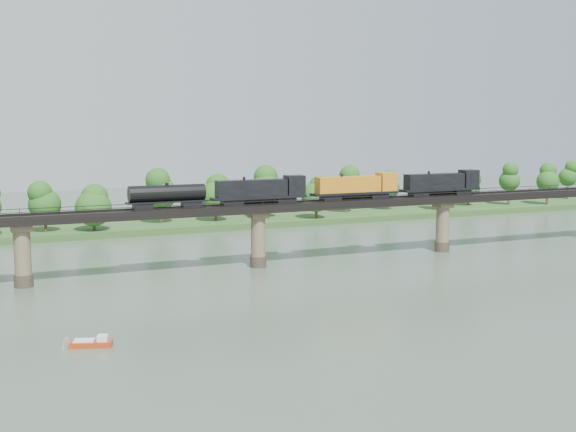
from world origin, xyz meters
name	(u,v)px	position (x,y,z in m)	size (l,w,h in m)	color
ground	(334,305)	(0.00, 0.00, 0.00)	(400.00, 400.00, 0.00)	#3C4D3E
far_bank	(179,224)	(0.00, 85.00, 0.80)	(300.00, 24.00, 1.60)	#294E1F
bridge	(258,237)	(0.00, 30.00, 5.46)	(236.00, 30.00, 11.50)	#473A2D
bridge_superstructure	(258,202)	(0.00, 30.00, 11.79)	(220.00, 4.90, 0.75)	black
far_treeline	(149,195)	(-8.21, 80.52, 8.83)	(289.06, 17.54, 13.60)	#382619
freight_train	(325,188)	(13.34, 30.00, 13.85)	(71.46, 2.78, 4.92)	black
motorboat	(92,343)	(-34.82, -6.02, 0.46)	(5.14, 3.25, 1.35)	#AC3413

